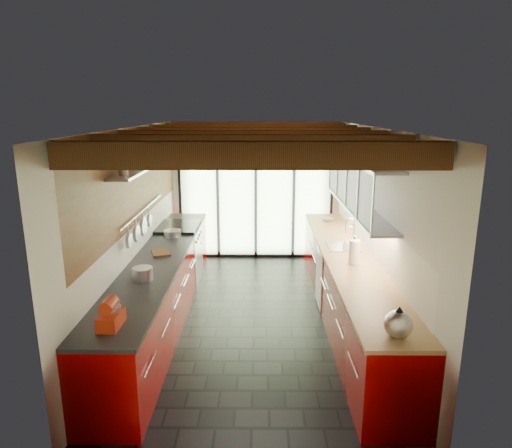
{
  "coord_description": "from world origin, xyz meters",
  "views": [
    {
      "loc": [
        0.07,
        -5.85,
        2.84
      ],
      "look_at": [
        0.02,
        0.4,
        1.25
      ],
      "focal_mm": 32.0,
      "sensor_mm": 36.0,
      "label": 1
    }
  ],
  "objects_px": {
    "soap_bottle": "(346,244)",
    "bowl": "(327,219)",
    "paper_towel": "(354,252)",
    "kettle": "(398,323)",
    "stand_mixer": "(111,315)"
  },
  "relations": [
    {
      "from": "stand_mixer",
      "to": "paper_towel",
      "type": "xyz_separation_m",
      "value": [
        2.54,
        1.73,
        0.04
      ]
    },
    {
      "from": "stand_mixer",
      "to": "soap_bottle",
      "type": "xyz_separation_m",
      "value": [
        2.54,
        2.29,
        -0.03
      ]
    },
    {
      "from": "stand_mixer",
      "to": "paper_towel",
      "type": "relative_size",
      "value": 0.86
    },
    {
      "from": "stand_mixer",
      "to": "bowl",
      "type": "distance_m",
      "value": 4.77
    },
    {
      "from": "soap_bottle",
      "to": "bowl",
      "type": "relative_size",
      "value": 0.88
    },
    {
      "from": "soap_bottle",
      "to": "bowl",
      "type": "xyz_separation_m",
      "value": [
        0.0,
        1.74,
        -0.06
      ]
    },
    {
      "from": "kettle",
      "to": "bowl",
      "type": "xyz_separation_m",
      "value": [
        0.0,
        4.21,
        -0.1
      ]
    },
    {
      "from": "bowl",
      "to": "paper_towel",
      "type": "bearing_deg",
      "value": -90.0
    },
    {
      "from": "soap_bottle",
      "to": "bowl",
      "type": "distance_m",
      "value": 1.74
    },
    {
      "from": "soap_bottle",
      "to": "kettle",
      "type": "bearing_deg",
      "value": -90.0
    },
    {
      "from": "paper_towel",
      "to": "soap_bottle",
      "type": "xyz_separation_m",
      "value": [
        0.0,
        0.57,
        -0.07
      ]
    },
    {
      "from": "kettle",
      "to": "bowl",
      "type": "bearing_deg",
      "value": 90.0
    },
    {
      "from": "stand_mixer",
      "to": "soap_bottle",
      "type": "distance_m",
      "value": 3.42
    },
    {
      "from": "stand_mixer",
      "to": "bowl",
      "type": "xyz_separation_m",
      "value": [
        2.54,
        4.04,
        -0.09
      ]
    },
    {
      "from": "kettle",
      "to": "bowl",
      "type": "relative_size",
      "value": 1.78
    }
  ]
}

